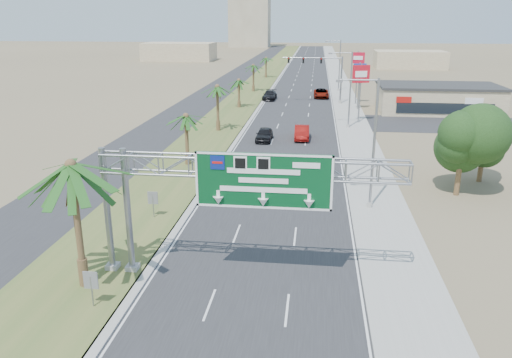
{
  "coord_description": "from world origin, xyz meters",
  "views": [
    {
      "loc": [
        3.06,
        -15.01,
        14.07
      ],
      "look_at": [
        -0.59,
        15.36,
        4.2
      ],
      "focal_mm": 35.0,
      "sensor_mm": 36.0,
      "label": 1
    }
  ],
  "objects_px": {
    "sign_gantry": "(235,177)",
    "car_right_lane": "(321,93)",
    "pole_sign_red_far": "(358,62)",
    "pole_sign_blue": "(360,75)",
    "signal_mast": "(329,75)",
    "store_building": "(438,99)",
    "car_mid_lane": "(302,133)",
    "pole_sign_red_near": "(361,77)",
    "car_far": "(270,95)",
    "palm_near": "(71,166)",
    "car_left_lane": "(264,135)"
  },
  "relations": [
    {
      "from": "signal_mast",
      "to": "pole_sign_red_far",
      "type": "distance_m",
      "value": 5.12
    },
    {
      "from": "car_right_lane",
      "to": "car_far",
      "type": "xyz_separation_m",
      "value": [
        -9.28,
        -3.55,
        0.0
      ]
    },
    {
      "from": "car_mid_lane",
      "to": "pole_sign_red_far",
      "type": "relative_size",
      "value": 0.56
    },
    {
      "from": "sign_gantry",
      "to": "store_building",
      "type": "xyz_separation_m",
      "value": [
        23.06,
        56.07,
        -4.06
      ]
    },
    {
      "from": "palm_near",
      "to": "car_right_lane",
      "type": "distance_m",
      "value": 72.16
    },
    {
      "from": "signal_mast",
      "to": "car_mid_lane",
      "type": "bearing_deg",
      "value": -97.68
    },
    {
      "from": "signal_mast",
      "to": "pole_sign_blue",
      "type": "relative_size",
      "value": 1.37
    },
    {
      "from": "car_mid_lane",
      "to": "car_right_lane",
      "type": "bearing_deg",
      "value": 84.39
    },
    {
      "from": "car_left_lane",
      "to": "car_right_lane",
      "type": "distance_m",
      "value": 36.05
    },
    {
      "from": "pole_sign_red_near",
      "to": "pole_sign_red_far",
      "type": "bearing_deg",
      "value": 87.48
    },
    {
      "from": "store_building",
      "to": "pole_sign_red_far",
      "type": "height_order",
      "value": "pole_sign_red_far"
    },
    {
      "from": "car_left_lane",
      "to": "pole_sign_blue",
      "type": "distance_m",
      "value": 26.96
    },
    {
      "from": "car_right_lane",
      "to": "pole_sign_red_far",
      "type": "relative_size",
      "value": 0.65
    },
    {
      "from": "pole_sign_red_far",
      "to": "pole_sign_blue",
      "type": "bearing_deg",
      "value": -90.26
    },
    {
      "from": "car_mid_lane",
      "to": "pole_sign_blue",
      "type": "xyz_separation_m",
      "value": [
        8.28,
        21.86,
        4.7
      ]
    },
    {
      "from": "sign_gantry",
      "to": "car_far",
      "type": "xyz_separation_m",
      "value": [
        -4.23,
        65.2,
        -5.25
      ]
    },
    {
      "from": "car_mid_lane",
      "to": "sign_gantry",
      "type": "bearing_deg",
      "value": -95.63
    },
    {
      "from": "signal_mast",
      "to": "car_right_lane",
      "type": "xyz_separation_m",
      "value": [
        -1.18,
        6.7,
        -4.05
      ]
    },
    {
      "from": "pole_sign_red_far",
      "to": "car_left_lane",
      "type": "bearing_deg",
      "value": -114.0
    },
    {
      "from": "sign_gantry",
      "to": "car_right_lane",
      "type": "xyz_separation_m",
      "value": [
        5.05,
        68.75,
        -5.25
      ]
    },
    {
      "from": "signal_mast",
      "to": "pole_sign_blue",
      "type": "xyz_separation_m",
      "value": [
        4.61,
        -5.39,
        0.67
      ]
    },
    {
      "from": "car_right_lane",
      "to": "pole_sign_red_near",
      "type": "xyz_separation_m",
      "value": [
        5.1,
        -23.01,
        5.59
      ]
    },
    {
      "from": "car_right_lane",
      "to": "pole_sign_red_near",
      "type": "bearing_deg",
      "value": -78.71
    },
    {
      "from": "pole_sign_red_far",
      "to": "palm_near",
      "type": "bearing_deg",
      "value": -106.55
    },
    {
      "from": "store_building",
      "to": "car_mid_lane",
      "type": "distance_m",
      "value": 29.57
    },
    {
      "from": "car_mid_lane",
      "to": "palm_near",
      "type": "bearing_deg",
      "value": -107.67
    },
    {
      "from": "store_building",
      "to": "car_left_lane",
      "type": "distance_m",
      "value": 33.76
    },
    {
      "from": "car_far",
      "to": "pole_sign_red_far",
      "type": "distance_m",
      "value": 16.64
    },
    {
      "from": "car_mid_lane",
      "to": "car_far",
      "type": "height_order",
      "value": "car_mid_lane"
    },
    {
      "from": "store_building",
      "to": "car_far",
      "type": "bearing_deg",
      "value": 161.51
    },
    {
      "from": "palm_near",
      "to": "car_right_lane",
      "type": "relative_size",
      "value": 1.44
    },
    {
      "from": "sign_gantry",
      "to": "car_left_lane",
      "type": "relative_size",
      "value": 3.68
    },
    {
      "from": "palm_near",
      "to": "car_right_lane",
      "type": "xyz_separation_m",
      "value": [
        13.19,
        70.68,
        -6.13
      ]
    },
    {
      "from": "sign_gantry",
      "to": "car_right_lane",
      "type": "relative_size",
      "value": 2.9
    },
    {
      "from": "car_far",
      "to": "pole_sign_red_near",
      "type": "distance_m",
      "value": 24.83
    },
    {
      "from": "car_mid_lane",
      "to": "store_building",
      "type": "bearing_deg",
      "value": 44.64
    },
    {
      "from": "pole_sign_red_near",
      "to": "pole_sign_blue",
      "type": "height_order",
      "value": "pole_sign_red_near"
    },
    {
      "from": "store_building",
      "to": "car_right_lane",
      "type": "bearing_deg",
      "value": 144.86
    },
    {
      "from": "palm_near",
      "to": "pole_sign_blue",
      "type": "distance_m",
      "value": 61.6
    },
    {
      "from": "palm_near",
      "to": "sign_gantry",
      "type": "bearing_deg",
      "value": 13.32
    },
    {
      "from": "palm_near",
      "to": "car_far",
      "type": "xyz_separation_m",
      "value": [
        3.91,
        67.13,
        -6.13
      ]
    },
    {
      "from": "car_left_lane",
      "to": "car_mid_lane",
      "type": "xyz_separation_m",
      "value": [
        4.46,
        1.43,
        0.05
      ]
    },
    {
      "from": "car_mid_lane",
      "to": "car_far",
      "type": "xyz_separation_m",
      "value": [
        -6.79,
        30.4,
        -0.02
      ]
    },
    {
      "from": "store_building",
      "to": "car_right_lane",
      "type": "xyz_separation_m",
      "value": [
        -18.01,
        12.68,
        -1.2
      ]
    },
    {
      "from": "store_building",
      "to": "sign_gantry",
      "type": "bearing_deg",
      "value": -112.36
    },
    {
      "from": "car_mid_lane",
      "to": "pole_sign_red_near",
      "type": "bearing_deg",
      "value": 53.85
    },
    {
      "from": "car_left_lane",
      "to": "pole_sign_red_far",
      "type": "xyz_separation_m",
      "value": [
        12.76,
        28.66,
        6.26
      ]
    },
    {
      "from": "palm_near",
      "to": "car_left_lane",
      "type": "height_order",
      "value": "palm_near"
    },
    {
      "from": "pole_sign_blue",
      "to": "car_left_lane",
      "type": "bearing_deg",
      "value": -118.68
    },
    {
      "from": "palm_near",
      "to": "pole_sign_red_near",
      "type": "xyz_separation_m",
      "value": [
        18.29,
        47.66,
        -0.54
      ]
    }
  ]
}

